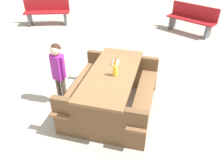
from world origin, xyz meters
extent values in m
plane|color=#ADA599|center=(0.00, 0.00, 0.00)|extent=(30.00, 30.00, 0.00)
cube|color=brown|center=(0.00, 0.00, 0.72)|extent=(1.86, 0.91, 0.05)
cube|color=brown|center=(0.05, 0.56, 0.43)|extent=(1.82, 0.43, 0.04)
cube|color=brown|center=(-0.05, -0.56, 0.43)|extent=(1.82, 0.43, 0.04)
cube|color=brown|center=(0.78, -0.07, 0.35)|extent=(0.22, 1.40, 0.70)
cube|color=brown|center=(-0.78, 0.07, 0.35)|extent=(0.22, 1.40, 0.70)
cylinder|color=yellow|center=(-0.08, -0.06, 0.84)|extent=(0.08, 0.08, 0.17)
cone|color=yellow|center=(-0.08, -0.06, 0.94)|extent=(0.07, 0.07, 0.04)
cylinder|color=orange|center=(-0.08, -0.06, 0.97)|extent=(0.04, 0.04, 0.02)
cube|color=white|center=(0.31, -0.01, 0.77)|extent=(0.18, 0.12, 0.03)
cube|color=#D8B272|center=(0.31, -0.01, 0.80)|extent=(0.15, 0.06, 0.04)
cylinder|color=maroon|center=(0.31, -0.01, 0.82)|extent=(0.14, 0.03, 0.03)
ellipsoid|color=maroon|center=(0.31, -0.01, 0.83)|extent=(0.07, 0.03, 0.01)
cylinder|color=brown|center=(0.00, 0.88, 0.27)|extent=(0.08, 0.08, 0.53)
cylinder|color=brown|center=(0.03, 0.99, 0.27)|extent=(0.08, 0.08, 0.53)
cube|color=purple|center=(0.02, 0.93, 0.76)|extent=(0.21, 0.22, 0.45)
cylinder|color=purple|center=(-0.02, 0.83, 0.78)|extent=(0.07, 0.07, 0.38)
cylinder|color=purple|center=(0.05, 1.04, 0.78)|extent=(0.07, 0.07, 0.38)
sphere|color=beige|center=(0.02, 0.93, 1.07)|extent=(0.18, 0.18, 0.18)
sphere|color=#331E14|center=(0.03, 0.93, 1.09)|extent=(0.17, 0.17, 0.17)
cube|color=maroon|center=(4.05, -1.76, 0.43)|extent=(1.16, 1.47, 0.04)
cube|color=maroon|center=(4.20, -1.86, 0.65)|extent=(0.86, 1.27, 0.40)
cube|color=#4C4C51|center=(4.38, -1.27, 0.21)|extent=(0.33, 0.25, 0.41)
cube|color=#4C4C51|center=(3.72, -2.26, 0.21)|extent=(0.33, 0.25, 0.41)
cube|color=maroon|center=(4.05, 2.93, 0.43)|extent=(0.76, 1.55, 0.04)
cube|color=maroon|center=(4.22, 2.97, 0.65)|extent=(0.41, 1.46, 0.40)
cube|color=#4C4C51|center=(3.90, 3.51, 0.21)|extent=(0.36, 0.15, 0.41)
cube|color=#4C4C51|center=(4.20, 2.35, 0.21)|extent=(0.36, 0.15, 0.41)
camera|label=1|loc=(-3.09, -0.53, 2.63)|focal=35.92mm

